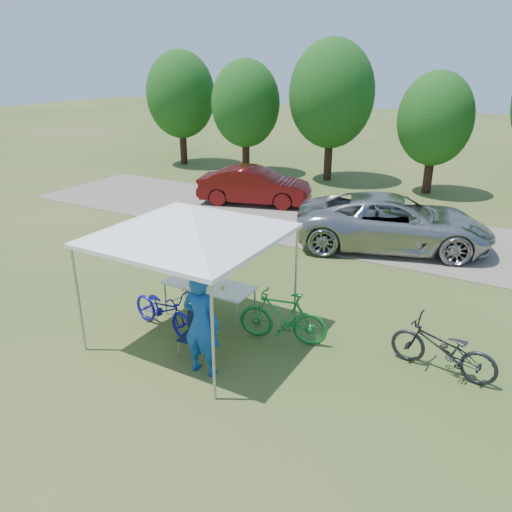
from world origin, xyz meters
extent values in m
plane|color=#2D5119|center=(0.00, 0.00, 0.00)|extent=(100.00, 100.00, 0.00)
cube|color=gray|center=(0.00, 8.00, 0.01)|extent=(24.00, 5.00, 0.02)
cylinder|color=#A5A5AA|center=(-1.50, -1.50, 1.05)|extent=(0.05, 0.05, 2.10)
cylinder|color=#A5A5AA|center=(1.50, -1.50, 1.05)|extent=(0.05, 0.05, 2.10)
cylinder|color=#A5A5AA|center=(-1.50, 1.50, 1.05)|extent=(0.05, 0.05, 2.10)
cylinder|color=#A5A5AA|center=(1.50, 1.50, 1.05)|extent=(0.05, 0.05, 2.10)
cube|color=white|center=(0.00, 0.00, 2.14)|extent=(3.15, 3.15, 0.08)
pyramid|color=white|center=(0.00, 0.00, 2.73)|extent=(4.53, 4.53, 0.55)
cylinder|color=#382314|center=(-11.00, 14.00, 0.94)|extent=(0.36, 0.36, 1.89)
ellipsoid|color=#144711|center=(-11.00, 14.00, 3.51)|extent=(3.46, 3.46, 4.32)
cylinder|color=#382314|center=(-7.00, 13.70, 0.88)|extent=(0.36, 0.36, 1.75)
ellipsoid|color=#144711|center=(-7.00, 13.70, 3.25)|extent=(3.20, 3.20, 4.00)
cylinder|color=#382314|center=(-3.00, 14.30, 1.01)|extent=(0.36, 0.36, 2.03)
ellipsoid|color=#144711|center=(-3.00, 14.30, 3.77)|extent=(3.71, 3.71, 4.64)
cylinder|color=#382314|center=(1.50, 14.10, 0.80)|extent=(0.36, 0.36, 1.61)
ellipsoid|color=#144711|center=(1.50, 14.10, 2.99)|extent=(2.94, 2.94, 3.68)
cube|color=white|center=(-0.15, 0.74, 0.78)|extent=(1.94, 0.81, 0.04)
cylinder|color=#A5A5AA|center=(-1.06, 0.39, 0.38)|extent=(0.04, 0.04, 0.75)
cylinder|color=#A5A5AA|center=(0.77, 0.39, 0.38)|extent=(0.04, 0.04, 0.75)
cylinder|color=#A5A5AA|center=(-1.06, 1.08, 0.38)|extent=(0.04, 0.04, 0.75)
cylinder|color=#A5A5AA|center=(0.77, 1.08, 0.38)|extent=(0.04, 0.04, 0.75)
cube|color=black|center=(0.41, -0.64, 0.39)|extent=(0.48, 0.48, 0.04)
cube|color=black|center=(0.41, -0.44, 0.61)|extent=(0.42, 0.10, 0.42)
cylinder|color=#A5A5AA|center=(0.23, -0.83, 0.19)|extent=(0.02, 0.02, 0.37)
cylinder|color=#A5A5AA|center=(0.60, -0.83, 0.19)|extent=(0.02, 0.02, 0.37)
cylinder|color=#A5A5AA|center=(0.23, -0.46, 0.19)|extent=(0.02, 0.02, 0.37)
cylinder|color=#A5A5AA|center=(0.60, -0.46, 0.19)|extent=(0.02, 0.02, 0.37)
cube|color=white|center=(-0.38, 0.74, 0.95)|extent=(0.45, 0.30, 0.30)
cube|color=white|center=(-0.38, 0.74, 1.12)|extent=(0.47, 0.32, 0.04)
cylinder|color=#B3C42E|center=(0.23, 0.69, 0.83)|extent=(0.07, 0.07, 0.06)
imported|color=#124797|center=(0.88, -0.96, 0.97)|extent=(0.73, 0.51, 1.93)
imported|color=#1813AA|center=(-0.69, -0.13, 0.46)|extent=(1.83, 0.92, 0.92)
imported|color=#1D8333|center=(1.63, 0.69, 0.53)|extent=(1.84, 0.87, 1.06)
imported|color=black|center=(4.55, 1.12, 0.49)|extent=(1.92, 0.83, 0.98)
imported|color=#AAA9A5|center=(2.03, 6.95, 0.79)|extent=(6.05, 4.19, 1.54)
imported|color=#540E0E|center=(-3.83, 9.04, 0.71)|extent=(4.46, 2.63, 1.39)
camera|label=1|loc=(5.44, -7.02, 5.21)|focal=35.00mm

